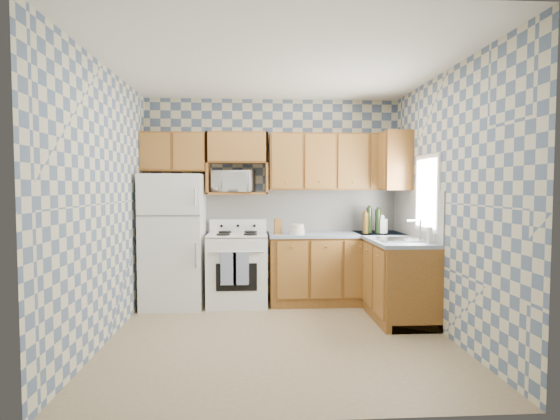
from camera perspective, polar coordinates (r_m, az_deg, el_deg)
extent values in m
plane|color=#7F6C4D|center=(4.60, -0.08, -16.24)|extent=(3.40, 3.40, 0.00)
cube|color=slate|center=(5.95, -0.96, 1.39)|extent=(3.40, 0.02, 2.70)
cube|color=slate|center=(4.76, 20.81, 0.79)|extent=(0.02, 3.20, 2.70)
cube|color=white|center=(5.97, 2.88, -0.05)|extent=(2.60, 0.02, 0.56)
cube|color=white|center=(5.50, 17.28, -0.44)|extent=(0.02, 1.60, 0.56)
cube|color=white|center=(5.72, -13.70, -3.88)|extent=(0.75, 0.70, 1.68)
cube|color=white|center=(5.72, -5.57, -7.77)|extent=(0.76, 0.65, 0.90)
cube|color=silver|center=(5.65, -5.59, -3.23)|extent=(0.76, 0.65, 0.02)
cube|color=white|center=(5.92, -5.49, -2.03)|extent=(0.76, 0.08, 0.17)
cube|color=navy|center=(5.37, -6.75, -7.61)|extent=(0.19, 0.02, 0.40)
cube|color=navy|center=(5.36, -5.11, -7.62)|extent=(0.19, 0.02, 0.40)
cube|color=brown|center=(5.84, 7.36, -7.65)|extent=(1.75, 0.60, 0.88)
cube|color=brown|center=(5.50, 14.30, -8.38)|extent=(0.60, 1.60, 0.88)
cube|color=slate|center=(5.77, 7.40, -3.17)|extent=(1.77, 0.63, 0.04)
cube|color=slate|center=(5.43, 14.31, -3.62)|extent=(0.63, 1.60, 0.04)
cube|color=brown|center=(5.88, 7.20, 6.22)|extent=(1.75, 0.33, 0.74)
cube|color=brown|center=(5.88, -13.65, 7.33)|extent=(0.82, 0.33, 0.50)
cube|color=brown|center=(5.88, 14.40, 6.15)|extent=(0.33, 0.70, 0.74)
cube|color=brown|center=(5.78, -5.56, 2.17)|extent=(0.80, 0.33, 0.03)
imported|color=white|center=(5.79, -6.09, 3.73)|extent=(0.58, 0.45, 0.29)
cube|color=#B7B7BC|center=(5.10, 15.56, -3.78)|extent=(0.48, 0.40, 0.03)
cube|color=white|center=(5.17, 18.64, 2.10)|extent=(0.02, 0.66, 0.86)
cylinder|color=black|center=(5.82, 11.56, -1.30)|extent=(0.07, 0.07, 0.33)
cylinder|color=black|center=(5.79, 12.67, -1.44)|extent=(0.07, 0.07, 0.31)
cylinder|color=#4C340F|center=(5.90, 12.87, -1.47)|extent=(0.07, 0.07, 0.29)
cylinder|color=#4C340F|center=(5.73, 11.09, -1.69)|extent=(0.07, 0.07, 0.27)
cube|color=brown|center=(5.57, -0.27, -2.15)|extent=(0.10, 0.10, 0.19)
cylinder|color=white|center=(5.85, 13.16, -2.03)|extent=(0.15, 0.15, 0.18)
cylinder|color=beige|center=(4.93, 18.96, -3.12)|extent=(0.06, 0.06, 0.17)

